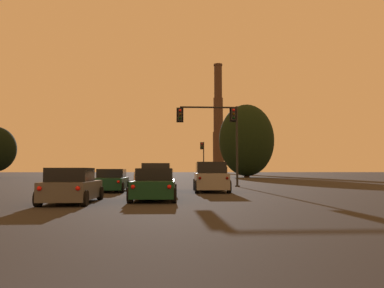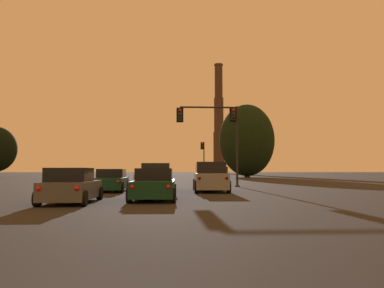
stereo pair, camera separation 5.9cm
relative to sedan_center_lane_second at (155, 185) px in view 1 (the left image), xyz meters
name	(u,v)px [view 1 (the left image)]	position (x,y,z in m)	size (l,w,h in m)	color
sedan_center_lane_second	(155,185)	(0.00, 0.00, 0.00)	(2.07, 4.74, 1.43)	#0F3823
hatchback_left_lane_second	(72,187)	(-3.31, -1.69, 0.00)	(1.94, 4.12, 1.44)	#4C4F54
suv_right_lane_front	(210,177)	(3.24, 6.38, 0.23)	(2.25, 4.96, 1.86)	gray
sedan_left_lane_front	(111,181)	(-3.08, 6.88, 0.00)	(2.08, 4.74, 1.43)	#0F3823
pickup_truck_center_lane_front	(155,179)	(-0.31, 6.85, 0.14)	(2.28, 5.54, 1.82)	silver
traffic_light_far_right	(203,154)	(6.17, 46.88, 3.44)	(0.78, 0.50, 6.28)	black
traffic_light_overhead_right	(218,125)	(4.59, 13.44, 4.43)	(5.24, 0.50, 6.70)	black
smokestack	(218,130)	(21.72, 148.65, 18.79)	(7.86, 7.86, 49.60)	#3C2B22
treeline_far_right	(246,140)	(15.48, 55.15, 6.61)	(10.77, 9.69, 14.34)	black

